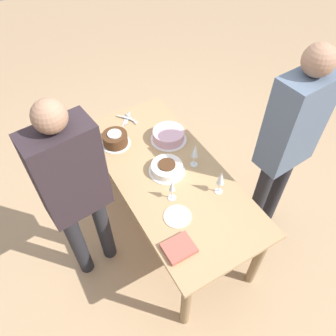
{
  "coord_description": "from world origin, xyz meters",
  "views": [
    {
      "loc": [
        1.39,
        -0.81,
        2.61
      ],
      "look_at": [
        0.0,
        0.0,
        0.79
      ],
      "focal_mm": 35.0,
      "sensor_mm": 36.0,
      "label": 1
    }
  ],
  "objects_px": {
    "cake_front_chocolate": "(115,139)",
    "cake_center_white": "(167,168)",
    "person_cutting": "(74,187)",
    "wine_glass_extra": "(195,151)",
    "cake_back_decorated": "(169,135)",
    "wine_glass_far": "(221,179)",
    "person_watching": "(289,138)",
    "wine_glass_near": "(172,187)"
  },
  "relations": [
    {
      "from": "cake_center_white",
      "to": "person_cutting",
      "type": "height_order",
      "value": "person_cutting"
    },
    {
      "from": "cake_back_decorated",
      "to": "wine_glass_extra",
      "type": "distance_m",
      "value": 0.36
    },
    {
      "from": "cake_front_chocolate",
      "to": "person_cutting",
      "type": "bearing_deg",
      "value": -44.28
    },
    {
      "from": "cake_center_white",
      "to": "wine_glass_near",
      "type": "bearing_deg",
      "value": -21.74
    },
    {
      "from": "cake_back_decorated",
      "to": "wine_glass_extra",
      "type": "xyz_separation_m",
      "value": [
        0.34,
        0.03,
        0.1
      ]
    },
    {
      "from": "wine_glass_near",
      "to": "person_cutting",
      "type": "distance_m",
      "value": 0.64
    },
    {
      "from": "cake_back_decorated",
      "to": "cake_center_white",
      "type": "bearing_deg",
      "value": -32.68
    },
    {
      "from": "wine_glass_extra",
      "to": "person_watching",
      "type": "xyz_separation_m",
      "value": [
        0.36,
        0.53,
        0.17
      ]
    },
    {
      "from": "cake_front_chocolate",
      "to": "wine_glass_extra",
      "type": "distance_m",
      "value": 0.67
    },
    {
      "from": "cake_front_chocolate",
      "to": "wine_glass_far",
      "type": "bearing_deg",
      "value": 27.72
    },
    {
      "from": "cake_front_chocolate",
      "to": "wine_glass_near",
      "type": "relative_size",
      "value": 1.3
    },
    {
      "from": "cake_back_decorated",
      "to": "wine_glass_far",
      "type": "distance_m",
      "value": 0.66
    },
    {
      "from": "cake_front_chocolate",
      "to": "person_cutting",
      "type": "height_order",
      "value": "person_cutting"
    },
    {
      "from": "person_watching",
      "to": "person_cutting",
      "type": "bearing_deg",
      "value": -19.4
    },
    {
      "from": "cake_center_white",
      "to": "person_cutting",
      "type": "xyz_separation_m",
      "value": [
        0.02,
        -0.68,
        0.23
      ]
    },
    {
      "from": "person_cutting",
      "to": "wine_glass_extra",
      "type": "bearing_deg",
      "value": -8.78
    },
    {
      "from": "wine_glass_extra",
      "to": "wine_glass_near",
      "type": "bearing_deg",
      "value": -58.66
    },
    {
      "from": "wine_glass_far",
      "to": "person_watching",
      "type": "height_order",
      "value": "person_watching"
    },
    {
      "from": "cake_center_white",
      "to": "person_watching",
      "type": "distance_m",
      "value": 0.89
    },
    {
      "from": "cake_front_chocolate",
      "to": "wine_glass_extra",
      "type": "relative_size",
      "value": 1.15
    },
    {
      "from": "cake_front_chocolate",
      "to": "wine_glass_extra",
      "type": "bearing_deg",
      "value": 39.49
    },
    {
      "from": "person_cutting",
      "to": "cake_back_decorated",
      "type": "bearing_deg",
      "value": 12.89
    },
    {
      "from": "wine_glass_near",
      "to": "person_watching",
      "type": "relative_size",
      "value": 0.11
    },
    {
      "from": "cake_center_white",
      "to": "wine_glass_far",
      "type": "height_order",
      "value": "wine_glass_far"
    },
    {
      "from": "cake_front_chocolate",
      "to": "cake_center_white",
      "type": "bearing_deg",
      "value": 24.12
    },
    {
      "from": "wine_glass_near",
      "to": "wine_glass_far",
      "type": "bearing_deg",
      "value": 69.42
    },
    {
      "from": "cake_back_decorated",
      "to": "person_watching",
      "type": "relative_size",
      "value": 0.17
    },
    {
      "from": "cake_center_white",
      "to": "cake_back_decorated",
      "type": "distance_m",
      "value": 0.35
    },
    {
      "from": "cake_front_chocolate",
      "to": "wine_glass_near",
      "type": "distance_m",
      "value": 0.72
    },
    {
      "from": "cake_center_white",
      "to": "wine_glass_extra",
      "type": "height_order",
      "value": "wine_glass_extra"
    },
    {
      "from": "person_watching",
      "to": "wine_glass_extra",
      "type": "bearing_deg",
      "value": -37.97
    },
    {
      "from": "cake_center_white",
      "to": "wine_glass_extra",
      "type": "distance_m",
      "value": 0.25
    },
    {
      "from": "wine_glass_near",
      "to": "cake_center_white",
      "type": "bearing_deg",
      "value": 158.26
    },
    {
      "from": "person_cutting",
      "to": "person_watching",
      "type": "bearing_deg",
      "value": -21.94
    },
    {
      "from": "cake_center_white",
      "to": "person_watching",
      "type": "relative_size",
      "value": 0.16
    },
    {
      "from": "cake_center_white",
      "to": "person_watching",
      "type": "height_order",
      "value": "person_watching"
    },
    {
      "from": "wine_glass_far",
      "to": "wine_glass_extra",
      "type": "xyz_separation_m",
      "value": [
        -0.31,
        -0.01,
        0.0
      ]
    },
    {
      "from": "cake_back_decorated",
      "to": "person_watching",
      "type": "distance_m",
      "value": 0.93
    },
    {
      "from": "wine_glass_far",
      "to": "wine_glass_extra",
      "type": "bearing_deg",
      "value": -178.51
    },
    {
      "from": "wine_glass_extra",
      "to": "person_cutting",
      "type": "relative_size",
      "value": 0.13
    },
    {
      "from": "cake_back_decorated",
      "to": "wine_glass_extra",
      "type": "bearing_deg",
      "value": 4.52
    },
    {
      "from": "wine_glass_far",
      "to": "wine_glass_near",
      "type": "bearing_deg",
      "value": -110.58
    }
  ]
}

